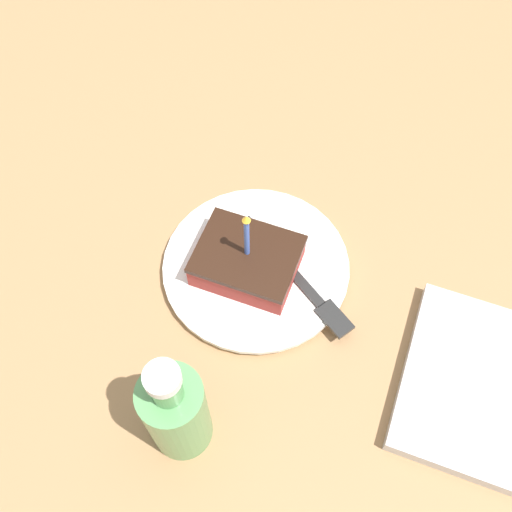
# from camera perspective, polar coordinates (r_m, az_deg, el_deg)

# --- Properties ---
(ground_plane) EXTENTS (2.40, 2.40, 0.04)m
(ground_plane) POSITION_cam_1_polar(r_m,az_deg,el_deg) (0.78, -1.32, -0.68)
(ground_plane) COLOR #9E754C
(ground_plane) RESTS_ON ground
(plate) EXTENTS (0.23, 0.23, 0.02)m
(plate) POSITION_cam_1_polar(r_m,az_deg,el_deg) (0.74, -0.00, -1.03)
(plate) COLOR white
(plate) RESTS_ON ground_plane
(cake_slice) EXTENTS (0.09, 0.12, 0.11)m
(cake_slice) POSITION_cam_1_polar(r_m,az_deg,el_deg) (0.71, -0.83, -0.42)
(cake_slice) COLOR #99332D
(cake_slice) RESTS_ON plate
(fork) EXTENTS (0.12, 0.18, 0.00)m
(fork) POSITION_cam_1_polar(r_m,az_deg,el_deg) (0.72, 4.30, -2.37)
(fork) COLOR #262626
(fork) RESTS_ON plate
(bottle) EXTENTS (0.06, 0.06, 0.18)m
(bottle) POSITION_cam_1_polar(r_m,az_deg,el_deg) (0.61, -7.63, -14.49)
(bottle) COLOR #599959
(bottle) RESTS_ON ground_plane
(marble_board) EXTENTS (0.20, 0.23, 0.02)m
(marble_board) POSITION_cam_1_polar(r_m,az_deg,el_deg) (0.73, 22.99, -12.23)
(marble_board) COLOR silver
(marble_board) RESTS_ON ground_plane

